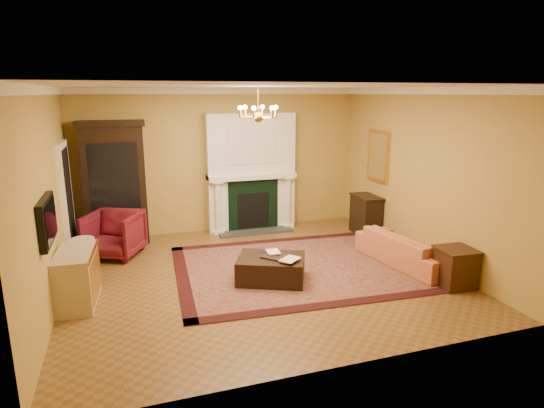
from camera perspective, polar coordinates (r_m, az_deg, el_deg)
name	(u,v)px	position (r m, az deg, el deg)	size (l,w,h in m)	color
floor	(259,275)	(7.55, -1.59, -8.93)	(6.00, 5.50, 0.02)	brown
ceiling	(258,86)	(6.97, -1.76, 14.63)	(6.00, 5.50, 0.02)	silver
wall_back	(221,161)	(9.75, -6.37, 5.40)	(6.00, 0.02, 3.00)	#B39840
wall_front	(338,237)	(4.62, 8.26, -4.09)	(6.00, 0.02, 3.00)	#B39840
wall_left	(47,199)	(6.90, -26.37, 0.57)	(0.02, 5.50, 3.00)	#B39840
wall_right	(422,175)	(8.46, 18.28, 3.52)	(0.02, 5.50, 3.00)	#B39840
fireplace	(251,175)	(9.76, -2.63, 3.66)	(1.90, 0.70, 2.50)	white
crown_molding	(242,91)	(7.89, -3.81, 14.00)	(6.00, 5.50, 0.12)	white
doorway	(68,203)	(8.64, -24.25, 0.10)	(0.08, 1.05, 2.10)	white
tv_panel	(47,221)	(6.35, -26.35, -1.88)	(0.09, 0.95, 0.58)	black
gilt_mirror	(378,156)	(9.56, 13.17, 5.87)	(0.06, 0.76, 1.05)	gold
chandelier	(258,113)	(6.98, -1.74, 11.33)	(0.63, 0.55, 0.53)	gold
oriental_rug	(301,267)	(7.86, 3.62, -7.88)	(4.18, 3.13, 0.02)	#460F17
china_cabinet	(115,186)	(9.34, -19.07, 2.17)	(1.15, 0.52, 2.30)	black
wingback_armchair	(114,232)	(8.71, -19.23, -3.37)	(0.88, 0.83, 0.91)	maroon
pedestal_table	(84,255)	(7.89, -22.56, -5.96)	(0.37, 0.37, 0.66)	black
commode	(77,278)	(7.01, -23.30, -8.48)	(0.49, 1.03, 0.77)	tan
coral_sofa	(407,244)	(8.20, 16.54, -4.80)	(1.91, 0.56, 0.75)	#DB6F45
end_table	(455,268)	(7.56, 22.00, -7.51)	(0.50, 0.50, 0.58)	#351D0E
console_table	(366,215)	(9.76, 11.68, -1.42)	(0.41, 0.71, 0.79)	black
leather_ottoman	(271,269)	(7.23, -0.12, -8.11)	(1.03, 0.75, 0.38)	black
ottoman_tray	(276,257)	(7.15, 0.49, -6.63)	(0.40, 0.31, 0.03)	black
book_a	(267,245)	(7.21, -0.61, -5.21)	(0.20, 0.03, 0.27)	gray
book_b	(284,249)	(6.97, 1.48, -5.68)	(0.23, 0.02, 0.31)	gray
topiary_left	(221,164)	(9.52, -6.44, 5.05)	(0.17, 0.17, 0.45)	tan
topiary_right	(282,162)	(9.88, 1.25, 5.28)	(0.15, 0.15, 0.39)	tan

